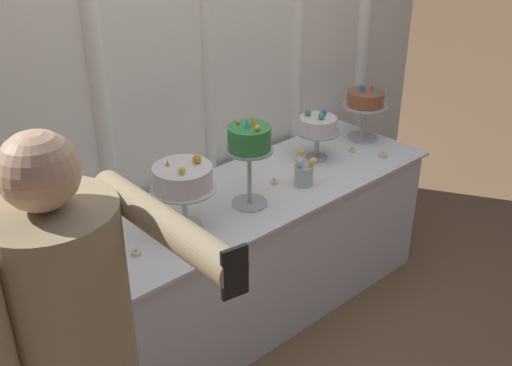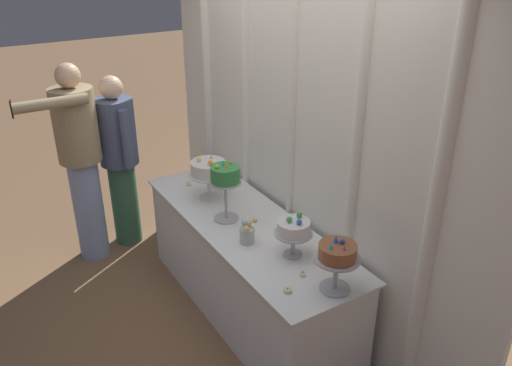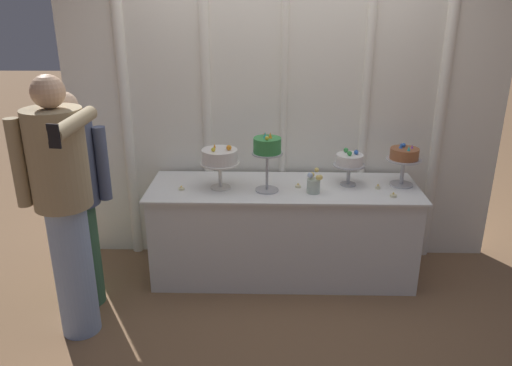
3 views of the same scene
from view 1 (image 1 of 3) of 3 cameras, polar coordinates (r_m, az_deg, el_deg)
The scene contains 13 objects.
ground_plane at distance 3.50m, azimuth 1.18°, elevation -12.18°, with size 24.00×24.00×0.00m, color #846042.
draped_curtain at distance 3.14m, azimuth -4.99°, elevation 14.08°, with size 3.53×0.16×2.89m.
cake_table at distance 3.33m, azimuth 0.05°, elevation -6.33°, with size 2.07×0.68×0.76m.
cake_display_leftmost at distance 2.72m, azimuth -6.80°, elevation 0.27°, with size 0.30×0.30×0.34m.
cake_display_midleft at distance 2.85m, azimuth -0.63°, elevation 3.66°, with size 0.23×0.23×0.45m.
cake_display_midright at distance 3.40m, azimuth 5.78°, elevation 5.22°, with size 0.24×0.24×0.28m.
cake_display_rightmost at distance 3.68m, azimuth 10.12°, elevation 7.34°, with size 0.27×0.27×0.34m.
flower_vase at distance 3.16m, azimuth 4.48°, elevation 1.03°, with size 0.11×0.11×0.18m.
tealight_far_left at distance 2.68m, azimuth -11.08°, elevation -6.36°, with size 0.05×0.05×0.03m.
tealight_near_left at distance 3.18m, azimuth 1.70°, elevation 0.10°, with size 0.04×0.04×0.03m.
tealight_near_right at distance 3.58m, azimuth 8.90°, elevation 3.06°, with size 0.04×0.04×0.04m.
tealight_far_right at distance 3.55m, azimuth 11.72°, elevation 2.55°, with size 0.05×0.05×0.04m.
guest_man_pink_jacket at distance 2.17m, azimuth -21.71°, elevation -14.81°, with size 0.50×0.36×1.56m.
Camera 1 is at (-1.85, -1.94, 2.25)m, focal length 43.03 mm.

